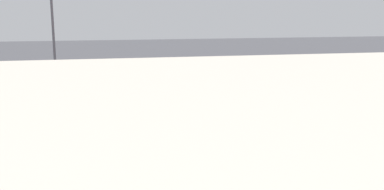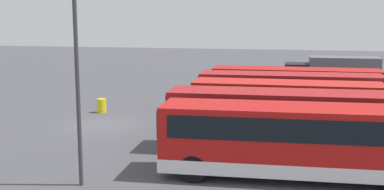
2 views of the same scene
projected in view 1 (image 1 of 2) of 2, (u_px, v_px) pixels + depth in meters
The scene contains 9 objects.
ground_plane at pixel (190, 97), 34.49m from camera, with size 140.00×140.00×0.00m, color #47474C.
bus_single_deck_near_end at pixel (348, 102), 24.78m from camera, with size 2.65×11.32×2.95m.
bus_single_deck_second at pixel (295, 103), 24.43m from camera, with size 2.97×11.33×2.95m.
bus_single_deck_third at pixel (227, 106), 23.73m from camera, with size 2.71×10.25×2.95m.
bus_single_deck_fourth at pixel (167, 109), 22.94m from camera, with size 3.02×11.40×2.95m.
bus_single_deck_fifth at pixel (94, 114), 21.92m from camera, with size 3.08×10.60×2.95m.
car_hatchback_silver at pixel (9, 85), 35.99m from camera, with size 4.55×4.30×1.43m.
lamp_post_tall at pixel (54, 39), 28.33m from camera, with size 0.70×0.30×8.61m.
waste_bin_yellow at pixel (228, 86), 36.59m from camera, with size 0.60×0.60×0.95m, color yellow.
Camera 1 is at (6.95, 33.09, 6.82)m, focal length 40.15 mm.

